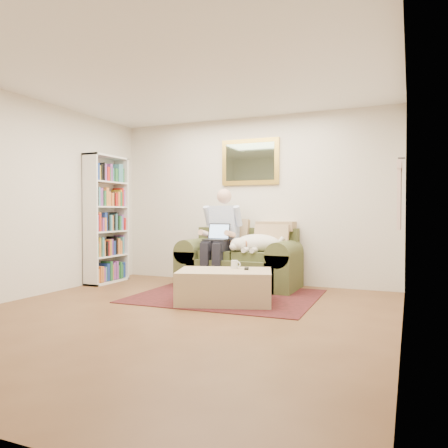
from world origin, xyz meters
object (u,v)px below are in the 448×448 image
Objects in this scene: laptop at (217,236)px; coffee_mug at (234,264)px; ottoman at (225,287)px; bookshelf at (106,219)px; sleeping_dog at (258,243)px; seated_man at (219,238)px; sofa at (240,267)px.

coffee_mug is (0.56, -0.74, -0.31)m from laptop.
bookshelf is (-2.35, 0.75, 0.80)m from ottoman.
sleeping_dog is 0.36× the size of bookshelf.
sleeping_dog reaches higher than ottoman.
bookshelf reaches higher than coffee_mug.
laptop is 0.17× the size of bookshelf.
bookshelf is at bearing -171.70° from seated_man.
sleeping_dog is 7.16× the size of coffee_mug.
bookshelf is at bearing 167.34° from coffee_mug.
laptop is (-0.26, -0.23, 0.47)m from sofa.
bookshelf is (-2.09, -0.43, 0.70)m from sofa.
seated_man is 2.04× the size of sleeping_dog.
sleeping_dog is (0.31, -0.09, 0.36)m from sofa.
sleeping_dog reaches higher than coffee_mug.
ottoman is at bearing -77.62° from sofa.
seated_man is at bearing 8.30° from bookshelf.
laptop is 0.47× the size of sleeping_dog.
seated_man is 1.25m from ottoman.
bookshelf is at bearing -168.47° from sofa.
laptop is at bearing 6.22° from bookshelf.
ottoman is (0.52, -1.01, -0.53)m from seated_man.
sofa is 2.43× the size of sleeping_dog.
sleeping_dog is 1.18m from ottoman.
sofa is at bearing 41.02° from laptop.
seated_man is 1.31× the size of ottoman.
seated_man is at bearing -172.87° from sleeping_dog.
seated_man is 0.08m from laptop.
laptop is 1.22m from ottoman.
seated_man is (-0.26, -0.16, 0.43)m from sofa.
seated_man reaches higher than coffee_mug.
ottoman is 0.33m from coffee_mug.
sofa is 1.20m from ottoman.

